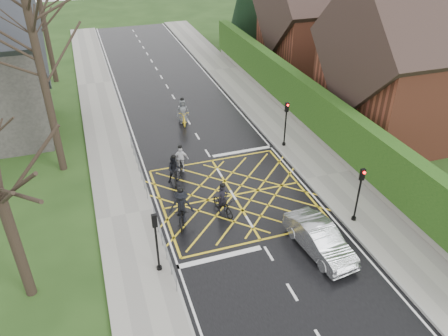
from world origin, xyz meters
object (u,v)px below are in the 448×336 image
cyclist_mid (182,210)px  cyclist_front (181,162)px  cyclist_back (175,172)px  cyclist_rear (223,203)px  car (320,239)px  cyclist_lead (183,114)px

cyclist_mid → cyclist_front: (1.14, 4.86, -0.12)m
cyclist_back → cyclist_front: size_ratio=1.04×
cyclist_rear → cyclist_back: 4.03m
car → cyclist_rear: bearing=121.5°
cyclist_front → cyclist_lead: size_ratio=0.87×
cyclist_mid → car: size_ratio=0.54×
cyclist_back → cyclist_mid: cyclist_mid is taller
cyclist_mid → car: bearing=-21.3°
cyclist_mid → cyclist_front: bearing=91.8°
cyclist_back → cyclist_mid: size_ratio=0.83×
cyclist_mid → car: cyclist_mid is taller
cyclist_mid → car: (5.61, -4.12, -0.08)m
cyclist_mid → cyclist_front: cyclist_mid is taller
cyclist_back → car: cyclist_back is taller
cyclist_rear → cyclist_front: 4.88m
cyclist_back → car: 9.38m
car → cyclist_lead: bearing=93.1°
cyclist_front → car: size_ratio=0.44×
cyclist_front → cyclist_lead: bearing=92.0°
cyclist_rear → cyclist_lead: cyclist_lead is taller
cyclist_back → cyclist_mid: 3.77m
cyclist_rear → cyclist_lead: (0.63, 11.22, 0.10)m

